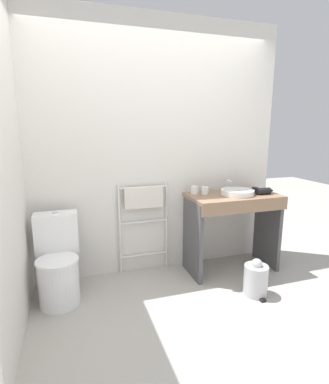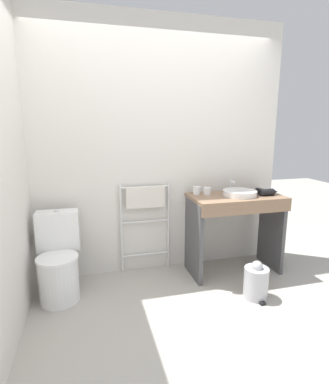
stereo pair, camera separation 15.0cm
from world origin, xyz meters
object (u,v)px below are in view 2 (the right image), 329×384
Objects in this scene: cup_near_wall at (197,190)px; cup_near_edge at (207,191)px; hair_dryer at (267,192)px; trash_bin at (256,282)px; towel_radiator at (145,207)px; toilet at (59,262)px; sink_basin at (240,193)px.

cup_near_edge is (0.10, -0.04, -0.00)m from cup_near_wall.
cup_near_wall is at bearing 160.94° from hair_dryer.
cup_near_wall reaches higher than cup_near_edge.
hair_dryer is 0.94m from trash_bin.
trash_bin is (0.24, -0.66, -0.74)m from cup_near_edge.
hair_dryer is at bearing -19.06° from cup_near_wall.
cup_near_edge is (0.64, -0.14, 0.17)m from towel_radiator.
sink_basin is at bearing 0.82° from toilet.
hair_dryer is at bearing 52.29° from trash_bin.
toilet is at bearing -160.62° from towel_radiator.
hair_dryer is at bearing -0.82° from toilet.
hair_dryer reaches higher than sink_basin.
cup_near_edge reaches higher than sink_basin.
trash_bin is at bearing -70.33° from cup_near_edge.
cup_near_edge is (-0.31, 0.14, 0.01)m from sink_basin.
cup_near_wall is at bearing 157.26° from cup_near_edge.
cup_near_edge is at bearing 6.23° from toilet.
trash_bin is (-0.36, -0.46, -0.74)m from hair_dryer.
cup_near_wall is 0.23× the size of trash_bin.
towel_radiator is 12.66× the size of cup_near_edge.
cup_near_wall is 1.08m from trash_bin.
cup_near_edge is (1.53, 0.17, 0.55)m from toilet.
cup_near_wall reaches higher than toilet.
cup_near_wall reaches higher than trash_bin.
towel_radiator is 0.58m from cup_near_wall.
toilet is 1.54m from cup_near_wall.
toilet is at bearing -173.77° from cup_near_edge.
toilet is 10.24× the size of cup_near_edge.
sink_basin is 4.54× the size of cup_near_edge.
towel_radiator is 11.68× the size of cup_near_wall.
trash_bin is at bearing -127.71° from hair_dryer.
cup_near_edge reaches higher than trash_bin.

